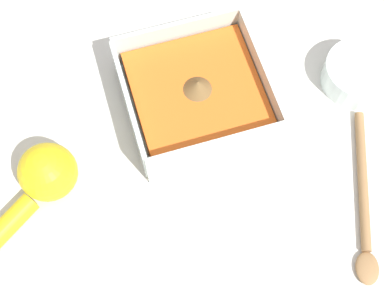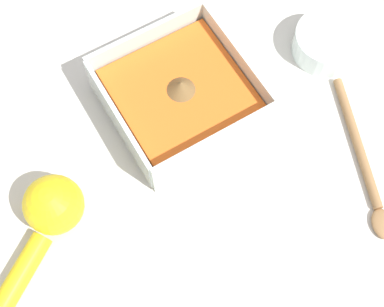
{
  "view_description": "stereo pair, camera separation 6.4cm",
  "coord_description": "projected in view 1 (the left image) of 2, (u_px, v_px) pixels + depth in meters",
  "views": [
    {
      "loc": [
        -0.11,
        -0.34,
        0.64
      ],
      "look_at": [
        -0.03,
        -0.09,
        0.03
      ],
      "focal_mm": 50.0,
      "sensor_mm": 36.0,
      "label": 1
    },
    {
      "loc": [
        -0.17,
        -0.32,
        0.64
      ],
      "look_at": [
        -0.03,
        -0.09,
        0.03
      ],
      "focal_mm": 50.0,
      "sensor_mm": 36.0,
      "label": 2
    }
  ],
  "objects": [
    {
      "name": "lemon_squeezer",
      "position": [
        35.0,
        188.0,
        0.65
      ],
      "size": [
        0.2,
        0.16,
        0.07
      ],
      "rotation": [
        0.0,
        0.0,
        0.6
      ],
      "color": "yellow",
      "rests_on": "ground_plane"
    },
    {
      "name": "spice_bowl",
      "position": [
        357.0,
        74.0,
        0.73
      ],
      "size": [
        0.09,
        0.09,
        0.04
      ],
      "color": "silver",
      "rests_on": "ground_plane"
    },
    {
      "name": "wooden_spoon",
      "position": [
        364.0,
        204.0,
        0.66
      ],
      "size": [
        0.1,
        0.22,
        0.01
      ],
      "rotation": [
        0.0,
        0.0,
        4.34
      ],
      "color": "olive",
      "rests_on": "ground_plane"
    },
    {
      "name": "ground_plane",
      "position": [
        195.0,
        99.0,
        0.73
      ],
      "size": [
        4.0,
        4.0,
        0.0
      ],
      "primitive_type": "plane",
      "color": "beige"
    },
    {
      "name": "square_dish",
      "position": [
        196.0,
        96.0,
        0.7
      ],
      "size": [
        0.18,
        0.18,
        0.07
      ],
      "color": "silver",
      "rests_on": "ground_plane"
    }
  ]
}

